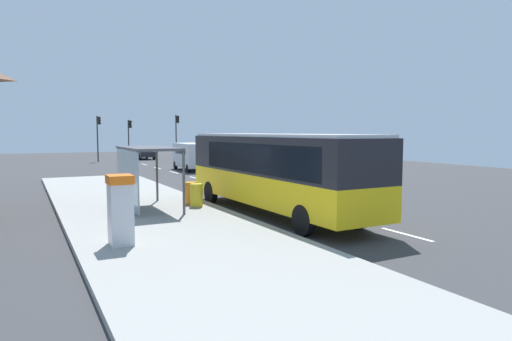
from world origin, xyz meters
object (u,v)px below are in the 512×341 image
object	(u,v)px
ticket_machine	(121,209)
bus_shelter	(141,162)
bus	(274,168)
recycling_bin_yellow	(196,195)
sedan_near	(144,153)
white_van	(192,155)
recycling_bin_orange	(191,193)
traffic_light_near_side	(177,130)
traffic_light_far_side	(98,131)
traffic_light_median	(129,133)

from	to	relation	value
ticket_machine	bus_shelter	size ratio (longest dim) A/B	0.48
bus	recycling_bin_yellow	bearing A→B (deg)	138.44
sedan_near	recycling_bin_yellow	world-z (taller)	sedan_near
bus	bus_shelter	bearing A→B (deg)	151.34
recycling_bin_yellow	bus	bearing A→B (deg)	-41.56
white_van	recycling_bin_yellow	size ratio (longest dim) A/B	5.57
recycling_bin_orange	bus_shelter	xyz separation A→B (m)	(-2.21, -0.34, 1.44)
white_van	recycling_bin_yellow	xyz separation A→B (m)	(-6.40, -18.88, -0.69)
ticket_machine	bus	bearing A→B (deg)	24.56
sedan_near	bus	bearing A→B (deg)	-95.93
recycling_bin_yellow	traffic_light_near_side	bearing A→B (deg)	73.84
bus	sedan_near	world-z (taller)	bus
traffic_light_far_side	ticket_machine	bearing A→B (deg)	-97.47
bus	recycling_bin_yellow	size ratio (longest dim) A/B	11.64
bus	traffic_light_near_side	world-z (taller)	traffic_light_near_side
sedan_near	traffic_light_median	size ratio (longest dim) A/B	0.97
traffic_light_median	ticket_machine	bearing A→B (deg)	-102.17
recycling_bin_yellow	traffic_light_far_side	distance (m)	34.38
bus_shelter	white_van	bearing A→B (deg)	65.06
bus	white_van	distance (m)	21.45
white_van	sedan_near	xyz separation A→B (m)	(0.10, 17.55, -0.55)
bus	recycling_bin_orange	world-z (taller)	bus
white_van	recycling_bin_yellow	bearing A→B (deg)	-108.72
ticket_machine	traffic_light_median	xyz separation A→B (m)	(8.68, 40.27, 1.92)
white_van	traffic_light_near_side	xyz separation A→B (m)	(3.30, 14.58, 2.10)
traffic_light_far_side	bus_shelter	world-z (taller)	traffic_light_far_side
ticket_machine	traffic_light_far_side	world-z (taller)	traffic_light_far_side
sedan_near	ticket_machine	xyz separation A→B (m)	(-10.58, -41.64, 0.38)
ticket_machine	traffic_light_median	bearing A→B (deg)	77.83
white_van	ticket_machine	distance (m)	26.27
traffic_light_near_side	bus_shelter	world-z (taller)	traffic_light_near_side
traffic_light_far_side	white_van	bearing A→B (deg)	-70.98
bus	traffic_light_far_side	world-z (taller)	traffic_light_far_side
bus_shelter	recycling_bin_yellow	bearing A→B (deg)	-9.32
sedan_near	white_van	bearing A→B (deg)	-90.33
traffic_light_far_side	bus_shelter	size ratio (longest dim) A/B	1.24
recycling_bin_orange	traffic_light_near_side	world-z (taller)	traffic_light_near_side
ticket_machine	white_van	bearing A→B (deg)	66.49
sedan_near	recycling_bin_orange	distance (m)	36.32
bus	traffic_light_far_side	bearing A→B (deg)	92.18
white_van	ticket_machine	size ratio (longest dim) A/B	2.73
traffic_light_median	sedan_near	bearing A→B (deg)	35.92
white_van	traffic_light_near_side	world-z (taller)	traffic_light_near_side
recycling_bin_orange	traffic_light_far_side	size ratio (longest dim) A/B	0.19
bus	recycling_bin_orange	distance (m)	4.00
traffic_light_near_side	ticket_machine	bearing A→B (deg)	-109.61
white_van	bus	bearing A→B (deg)	-100.51
bus_shelter	bus	bearing A→B (deg)	-28.66
sedan_near	traffic_light_median	bearing A→B (deg)	-144.08
ticket_machine	bus_shelter	xyz separation A→B (m)	(1.86, 5.57, 0.93)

